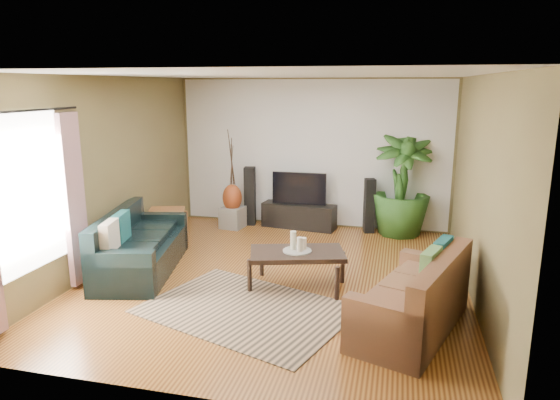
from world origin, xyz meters
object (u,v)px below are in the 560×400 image
(television, at_px, (299,188))
(pedestal, at_px, (233,217))
(sofa_right, at_px, (412,292))
(potted_plant, at_px, (401,185))
(coffee_table, at_px, (297,269))
(speaker_right, at_px, (369,206))
(side_table, at_px, (167,228))
(speaker_left, at_px, (250,196))
(tv_stand, at_px, (299,216))
(vase, at_px, (232,198))
(sofa_left, at_px, (142,242))

(television, xyz_separation_m, pedestal, (-1.19, -0.29, -0.55))
(sofa_right, bearing_deg, potted_plant, -158.10)
(coffee_table, xyz_separation_m, speaker_right, (0.74, 2.74, 0.24))
(coffee_table, bearing_deg, side_table, 137.19)
(speaker_left, height_order, potted_plant, potted_plant)
(speaker_right, bearing_deg, tv_stand, 163.32)
(coffee_table, bearing_deg, pedestal, 108.87)
(speaker_right, bearing_deg, potted_plant, -16.68)
(tv_stand, relative_size, speaker_left, 1.23)
(coffee_table, distance_m, pedestal, 2.99)
(coffee_table, distance_m, television, 2.83)
(coffee_table, distance_m, potted_plant, 3.08)
(television, distance_m, potted_plant, 1.81)
(coffee_table, relative_size, television, 1.21)
(vase, bearing_deg, sofa_left, -102.58)
(sofa_left, height_order, speaker_right, speaker_right)
(television, distance_m, pedestal, 1.34)
(tv_stand, bearing_deg, vase, -158.50)
(sofa_left, relative_size, speaker_right, 2.08)
(coffee_table, distance_m, speaker_right, 2.85)
(coffee_table, bearing_deg, speaker_left, 102.02)
(sofa_left, distance_m, side_table, 1.17)
(vase, bearing_deg, pedestal, 0.00)
(pedestal, bearing_deg, sofa_right, -46.31)
(speaker_left, xyz_separation_m, side_table, (-0.96, -1.52, -0.25))
(television, distance_m, side_table, 2.47)
(sofa_left, height_order, coffee_table, sofa_left)
(speaker_left, bearing_deg, television, -8.96)
(coffee_table, relative_size, pedestal, 3.09)
(tv_stand, height_order, pedestal, tv_stand)
(sofa_right, relative_size, television, 1.79)
(coffee_table, relative_size, speaker_left, 1.10)
(speaker_right, distance_m, side_table, 3.52)
(television, height_order, speaker_right, television)
(television, height_order, pedestal, television)
(tv_stand, relative_size, side_table, 2.28)
(sofa_right, height_order, coffee_table, sofa_right)
(sofa_right, bearing_deg, vase, -116.72)
(potted_plant, xyz_separation_m, vase, (-2.99, -0.29, -0.32))
(sofa_right, height_order, television, television)
(speaker_right, xyz_separation_m, side_table, (-3.17, -1.52, -0.19))
(tv_stand, xyz_separation_m, speaker_left, (-0.94, 0.00, 0.32))
(side_table, bearing_deg, speaker_left, 57.60)
(speaker_left, bearing_deg, pedestal, -139.66)
(sofa_left, height_order, tv_stand, sofa_left)
(sofa_right, distance_m, potted_plant, 3.60)
(potted_plant, height_order, side_table, potted_plant)
(vase, bearing_deg, side_table, -120.17)
(speaker_right, relative_size, pedestal, 2.50)
(speaker_right, height_order, vase, speaker_right)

